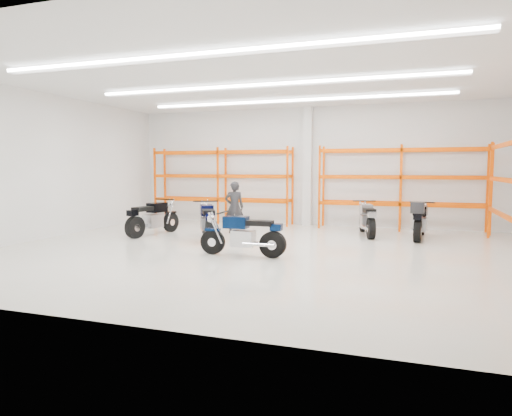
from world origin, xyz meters
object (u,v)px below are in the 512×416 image
(motorcycle_back_a, at_px, (151,219))
(motorcycle_back_c, at_px, (367,220))
(motorcycle_main, at_px, (246,236))
(structural_column, at_px, (308,166))
(standing_man, at_px, (234,207))
(motorcycle_back_d, at_px, (420,221))
(motorcycle_back_b, at_px, (207,222))

(motorcycle_back_a, height_order, motorcycle_back_c, motorcycle_back_a)
(motorcycle_main, distance_m, structural_column, 6.80)
(standing_man, bearing_deg, motorcycle_back_d, 158.97)
(motorcycle_main, height_order, structural_column, structural_column)
(motorcycle_back_a, distance_m, motorcycle_back_b, 2.15)
(motorcycle_main, xyz_separation_m, motorcycle_back_a, (-4.14, 2.33, 0.03))
(motorcycle_back_a, bearing_deg, structural_column, 45.07)
(motorcycle_back_c, xyz_separation_m, motorcycle_back_d, (1.59, -0.29, 0.06))
(motorcycle_main, distance_m, motorcycle_back_c, 5.16)
(motorcycle_main, xyz_separation_m, motorcycle_back_b, (-2.00, 2.05, 0.03))
(motorcycle_back_a, distance_m, motorcycle_back_c, 7.01)
(motorcycle_back_d, distance_m, standing_man, 5.93)
(motorcycle_back_a, relative_size, standing_man, 1.34)
(motorcycle_back_c, distance_m, standing_man, 4.39)
(motorcycle_back_d, height_order, structural_column, structural_column)
(motorcycle_back_c, distance_m, motorcycle_back_d, 1.62)
(motorcycle_back_c, relative_size, motorcycle_back_d, 0.94)
(motorcycle_back_a, relative_size, motorcycle_back_c, 1.06)
(motorcycle_main, height_order, motorcycle_back_a, motorcycle_back_a)
(motorcycle_back_c, bearing_deg, motorcycle_back_a, -161.92)
(motorcycle_back_d, height_order, standing_man, standing_man)
(motorcycle_back_b, distance_m, motorcycle_back_d, 6.49)
(motorcycle_back_a, xyz_separation_m, motorcycle_back_b, (2.14, -0.28, -0.00))
(motorcycle_back_d, bearing_deg, motorcycle_main, -134.32)
(motorcycle_main, xyz_separation_m, motorcycle_back_d, (4.12, 4.22, 0.07))
(standing_man, bearing_deg, motorcycle_main, 89.88)
(motorcycle_back_b, height_order, motorcycle_back_d, motorcycle_back_d)
(motorcycle_back_b, distance_m, standing_man, 1.74)
(motorcycle_back_b, distance_m, structural_column, 5.27)
(motorcycle_back_d, bearing_deg, structural_column, 149.61)
(motorcycle_main, bearing_deg, motorcycle_back_a, 150.68)
(motorcycle_back_b, height_order, standing_man, standing_man)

